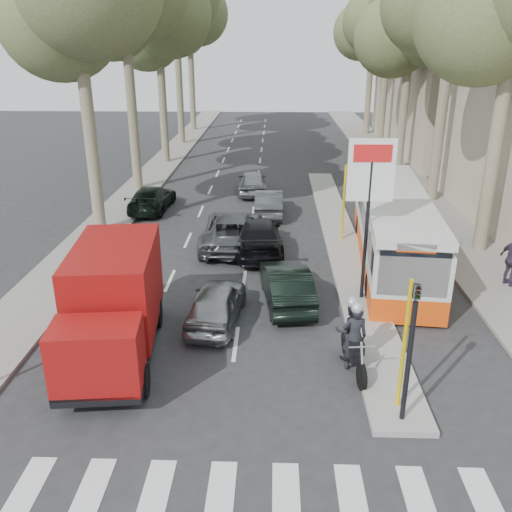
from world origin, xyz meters
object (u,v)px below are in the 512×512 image
at_px(motorcycle, 352,336).
at_px(dark_hatchback, 286,285).
at_px(red_truck, 114,302).
at_px(city_bus, 393,227).
at_px(silver_hatchback, 216,303).

bearing_deg(motorcycle, dark_hatchback, 107.47).
relative_size(red_truck, city_bus, 0.53).
relative_size(dark_hatchback, motorcycle, 1.71).
distance_m(city_bus, motorcycle, 8.09).
xyz_separation_m(dark_hatchback, motorcycle, (1.72, -3.83, 0.25)).
relative_size(silver_hatchback, motorcycle, 1.58).
xyz_separation_m(silver_hatchback, city_bus, (6.55, 5.24, 0.88)).
height_order(red_truck, city_bus, red_truck).
bearing_deg(red_truck, dark_hatchback, 28.73).
bearing_deg(motorcycle, red_truck, 169.67).
xyz_separation_m(dark_hatchback, red_truck, (-4.90, -3.41, 0.94)).
bearing_deg(motorcycle, silver_hatchback, 142.12).
distance_m(dark_hatchback, city_bus, 5.81).
bearing_deg(red_truck, motorcycle, -9.76).
bearing_deg(red_truck, city_bus, 32.00).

